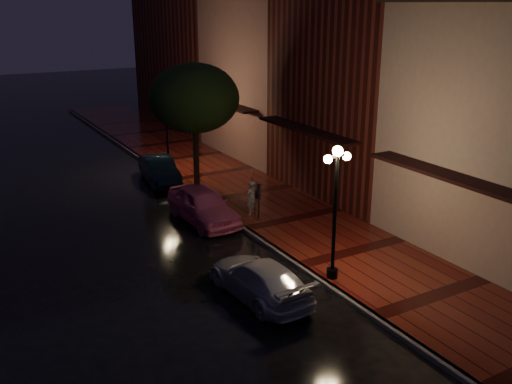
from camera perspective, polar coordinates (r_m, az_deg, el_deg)
ground at (r=22.25m, az=-0.95°, el=-4.01°), size 120.00×120.00×0.00m
sidewalk at (r=23.32m, az=3.90°, el=-2.79°), size 4.50×60.00×0.15m
curb at (r=22.22m, az=-0.95°, el=-3.84°), size 0.25×60.00×0.15m
storefront_mid at (r=26.39m, az=10.49°, el=11.60°), size 5.00×8.00×11.00m
storefront_far at (r=32.98m, az=1.28°, el=11.45°), size 5.00×8.00×9.00m
storefront_extra at (r=41.76m, az=-6.01°, el=13.50°), size 5.00×12.00×10.00m
streetlamp_near at (r=17.60m, az=7.93°, el=-1.31°), size 0.96×0.36×4.31m
streetlamp_far at (r=29.50m, az=-8.92°, el=6.67°), size 0.96×0.36×4.31m
street_tree at (r=26.56m, az=-6.18°, el=9.11°), size 4.16×4.16×5.80m
pink_car at (r=23.13m, az=-5.30°, el=-1.30°), size 1.79×4.26×1.44m
navy_car at (r=28.56m, az=-9.64°, el=2.19°), size 1.81×4.02×1.28m
silver_car at (r=17.33m, az=0.35°, el=-8.70°), size 1.88×4.14×1.18m
woman_with_umbrella at (r=23.15m, az=-0.42°, el=0.84°), size 0.85×0.87×2.05m
parking_meter at (r=22.99m, az=0.28°, el=-0.52°), size 0.15×0.12×1.46m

